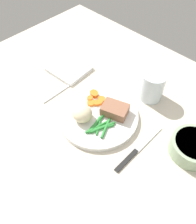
% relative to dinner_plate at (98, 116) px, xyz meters
% --- Properties ---
extents(dining_table, '(1.20, 0.90, 0.02)m').
position_rel_dinner_plate_xyz_m(dining_table, '(0.01, 0.01, -0.02)').
color(dining_table, beige).
rests_on(dining_table, ground).
extents(dinner_plate, '(0.25, 0.25, 0.02)m').
position_rel_dinner_plate_xyz_m(dinner_plate, '(0.00, 0.00, 0.00)').
color(dinner_plate, white).
rests_on(dinner_plate, dining_table).
extents(meat_portion, '(0.09, 0.08, 0.03)m').
position_rel_dinner_plate_xyz_m(meat_portion, '(0.03, 0.04, 0.02)').
color(meat_portion, '#936047').
rests_on(meat_portion, dinner_plate).
extents(mashed_potatoes, '(0.07, 0.06, 0.05)m').
position_rel_dinner_plate_xyz_m(mashed_potatoes, '(-0.02, -0.05, 0.03)').
color(mashed_potatoes, beige).
rests_on(mashed_potatoes, dinner_plate).
extents(carrot_slices, '(0.07, 0.07, 0.01)m').
position_rel_dinner_plate_xyz_m(carrot_slices, '(-0.05, 0.04, 0.01)').
color(carrot_slices, orange).
rests_on(carrot_slices, dinner_plate).
extents(green_beans, '(0.06, 0.09, 0.01)m').
position_rel_dinner_plate_xyz_m(green_beans, '(0.04, -0.03, 0.01)').
color(green_beans, '#2D8C38').
rests_on(green_beans, dinner_plate).
extents(fork, '(0.01, 0.17, 0.00)m').
position_rel_dinner_plate_xyz_m(fork, '(-0.17, -0.00, -0.01)').
color(fork, silver).
rests_on(fork, dining_table).
extents(knife, '(0.02, 0.20, 0.01)m').
position_rel_dinner_plate_xyz_m(knife, '(0.16, -0.00, -0.01)').
color(knife, black).
rests_on(knife, dining_table).
extents(water_glass, '(0.08, 0.08, 0.10)m').
position_rel_dinner_plate_xyz_m(water_glass, '(0.07, 0.19, 0.03)').
color(water_glass, silver).
rests_on(water_glass, dining_table).
extents(salad_bowl, '(0.13, 0.13, 0.05)m').
position_rel_dinner_plate_xyz_m(salad_bowl, '(0.27, 0.09, 0.02)').
color(salad_bowl, '#99B28C').
rests_on(salad_bowl, dining_table).
extents(napkin, '(0.14, 0.14, 0.01)m').
position_rel_dinner_plate_xyz_m(napkin, '(-0.24, 0.09, -0.00)').
color(napkin, white).
rests_on(napkin, dining_table).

